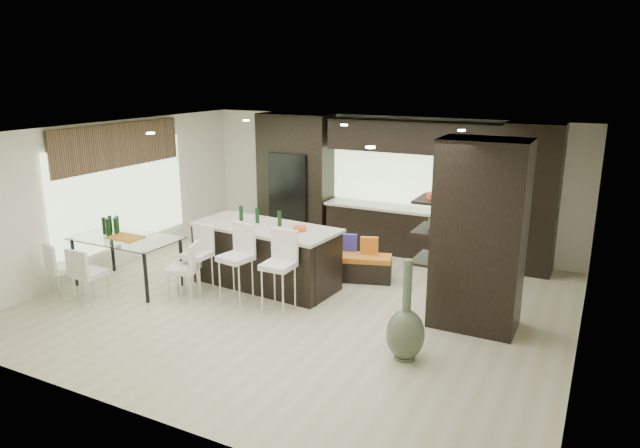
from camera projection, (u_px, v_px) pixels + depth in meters
The scene contains 22 objects.
ground at pixel (303, 302), 9.09m from camera, with size 8.00×8.00×0.00m, color #C1BA93.
back_wall at pixel (384, 182), 11.75m from camera, with size 8.00×0.02×2.70m, color white.
left_wall at pixel (112, 195), 10.50m from camera, with size 0.02×7.00×2.70m, color white.
right_wall at pixel (588, 258), 6.99m from camera, with size 0.02×7.00×2.70m, color white.
ceiling at pixel (302, 132), 8.39m from camera, with size 8.00×7.00×0.02m, color white.
window_left at pixel (122, 194), 10.65m from camera, with size 0.04×3.20×1.90m, color #B2D199.
window_back at pixel (411, 175), 11.40m from camera, with size 3.40×0.04×1.20m, color #B2D199.
stone_accent at pixel (119, 146), 10.40m from camera, with size 0.08×3.00×0.80m, color brown.
ceiling_spots at pixel (309, 132), 8.61m from camera, with size 4.00×3.00×0.02m, color white.
back_cabinetry at pixel (402, 187), 11.25m from camera, with size 6.80×0.68×2.70m, color black.
refrigerator at pixel (295, 196), 12.36m from camera, with size 0.90×0.68×1.90m, color black.
partition_column at pixel (479, 236), 7.95m from camera, with size 1.20×0.80×2.70m, color black.
kitchen_island at pixel (266, 255), 9.71m from camera, with size 2.54×1.09×1.06m, color black.
stool_left at pixel (198, 267), 9.34m from camera, with size 0.41×0.41×0.92m, color white.
stool_mid at pixel (236, 272), 8.96m from camera, with size 0.45×0.45×1.02m, color white.
stool_right at pixel (279, 280), 8.62m from camera, with size 0.45×0.45×1.02m, color white.
bench at pixel (358, 268), 10.02m from camera, with size 1.17×0.45×0.45m, color black.
floor_vase at pixel (406, 310), 7.15m from camera, with size 0.49×0.49×1.34m, color #48563D, non-canonical shape.
dining_table at pixel (128, 262), 9.70m from camera, with size 1.78×1.00×0.86m, color white.
chair_near at pixel (90, 277), 9.00m from camera, with size 0.46×0.46×0.84m, color white.
chair_far at pixel (65, 271), 9.24m from camera, with size 0.46×0.46×0.85m, color white.
chair_end at pixel (183, 273), 9.17m from camera, with size 0.47×0.47×0.86m, color white.
Camera 1 is at (4.08, -7.41, 3.58)m, focal length 32.00 mm.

